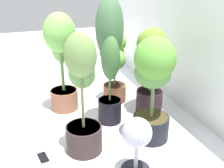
{
  "coord_description": "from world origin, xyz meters",
  "views": [
    {
      "loc": [
        1.84,
        -0.48,
        1.13
      ],
      "look_at": [
        0.01,
        0.19,
        0.32
      ],
      "focal_mm": 42.87,
      "sensor_mm": 36.0,
      "label": 1
    }
  ],
  "objects_px": {
    "potted_plant_back_center": "(150,66)",
    "potted_plant_front_left": "(61,54)",
    "potted_plant_center": "(110,51)",
    "floor_fan": "(137,138)",
    "potted_plant_back_left": "(115,62)",
    "potted_plant_front_right": "(82,96)",
    "cell_phone": "(43,158)",
    "potted_plant_back_right": "(153,81)"
  },
  "relations": [
    {
      "from": "potted_plant_center",
      "to": "potted_plant_back_center",
      "type": "distance_m",
      "value": 0.42
    },
    {
      "from": "potted_plant_center",
      "to": "potted_plant_back_right",
      "type": "height_order",
      "value": "potted_plant_center"
    },
    {
      "from": "floor_fan",
      "to": "potted_plant_back_center",
      "type": "bearing_deg",
      "value": -62.98
    },
    {
      "from": "potted_plant_back_right",
      "to": "cell_phone",
      "type": "relative_size",
      "value": 4.97
    },
    {
      "from": "potted_plant_back_left",
      "to": "potted_plant_front_right",
      "type": "bearing_deg",
      "value": -35.87
    },
    {
      "from": "potted_plant_front_right",
      "to": "cell_phone",
      "type": "xyz_separation_m",
      "value": [
        0.02,
        -0.29,
        -0.4
      ]
    },
    {
      "from": "potted_plant_center",
      "to": "potted_plant_front_left",
      "type": "distance_m",
      "value": 0.49
    },
    {
      "from": "potted_plant_front_right",
      "to": "floor_fan",
      "type": "relative_size",
      "value": 2.21
    },
    {
      "from": "potted_plant_front_left",
      "to": "potted_plant_front_right",
      "type": "xyz_separation_m",
      "value": [
        0.66,
        0.01,
        -0.1
      ]
    },
    {
      "from": "potted_plant_back_center",
      "to": "potted_plant_back_left",
      "type": "bearing_deg",
      "value": -145.49
    },
    {
      "from": "potted_plant_front_left",
      "to": "potted_plant_front_right",
      "type": "relative_size",
      "value": 1.03
    },
    {
      "from": "potted_plant_front_right",
      "to": "potted_plant_back_left",
      "type": "bearing_deg",
      "value": 144.13
    },
    {
      "from": "cell_phone",
      "to": "floor_fan",
      "type": "relative_size",
      "value": 0.41
    },
    {
      "from": "cell_phone",
      "to": "floor_fan",
      "type": "bearing_deg",
      "value": 138.5
    },
    {
      "from": "potted_plant_back_center",
      "to": "potted_plant_front_right",
      "type": "xyz_separation_m",
      "value": [
        0.34,
        -0.66,
        -0.02
      ]
    },
    {
      "from": "potted_plant_center",
      "to": "potted_plant_front_right",
      "type": "bearing_deg",
      "value": -45.05
    },
    {
      "from": "potted_plant_back_right",
      "to": "cell_phone",
      "type": "bearing_deg",
      "value": -90.32
    },
    {
      "from": "potted_plant_back_right",
      "to": "floor_fan",
      "type": "bearing_deg",
      "value": -39.54
    },
    {
      "from": "potted_plant_center",
      "to": "potted_plant_back_center",
      "type": "height_order",
      "value": "potted_plant_center"
    },
    {
      "from": "potted_plant_back_left",
      "to": "potted_plant_front_left",
      "type": "distance_m",
      "value": 0.49
    },
    {
      "from": "potted_plant_back_left",
      "to": "potted_plant_back_right",
      "type": "xyz_separation_m",
      "value": [
        0.66,
        0.04,
        0.06
      ]
    },
    {
      "from": "cell_phone",
      "to": "floor_fan",
      "type": "height_order",
      "value": "floor_fan"
    },
    {
      "from": "potted_plant_center",
      "to": "potted_plant_back_right",
      "type": "distance_m",
      "value": 0.4
    },
    {
      "from": "potted_plant_back_right",
      "to": "potted_plant_front_right",
      "type": "relative_size",
      "value": 0.93
    },
    {
      "from": "floor_fan",
      "to": "potted_plant_back_left",
      "type": "bearing_deg",
      "value": -43.71
    },
    {
      "from": "potted_plant_center",
      "to": "cell_phone",
      "type": "bearing_deg",
      "value": -62.16
    },
    {
      "from": "potted_plant_center",
      "to": "floor_fan",
      "type": "relative_size",
      "value": 2.69
    },
    {
      "from": "potted_plant_center",
      "to": "potted_plant_back_center",
      "type": "bearing_deg",
      "value": 97.73
    },
    {
      "from": "potted_plant_back_right",
      "to": "floor_fan",
      "type": "relative_size",
      "value": 2.04
    },
    {
      "from": "potted_plant_back_center",
      "to": "potted_plant_front_left",
      "type": "distance_m",
      "value": 0.75
    },
    {
      "from": "potted_plant_center",
      "to": "cell_phone",
      "type": "xyz_separation_m",
      "value": [
        0.3,
        -0.58,
        -0.59
      ]
    },
    {
      "from": "potted_plant_center",
      "to": "potted_plant_front_right",
      "type": "height_order",
      "value": "potted_plant_center"
    },
    {
      "from": "potted_plant_center",
      "to": "potted_plant_back_left",
      "type": "height_order",
      "value": "potted_plant_center"
    },
    {
      "from": "potted_plant_front_right",
      "to": "cell_phone",
      "type": "distance_m",
      "value": 0.49
    },
    {
      "from": "cell_phone",
      "to": "potted_plant_back_center",
      "type": "bearing_deg",
      "value": -168.93
    },
    {
      "from": "potted_plant_back_center",
      "to": "cell_phone",
      "type": "relative_size",
      "value": 4.81
    },
    {
      "from": "cell_phone",
      "to": "floor_fan",
      "type": "distance_m",
      "value": 0.66
    },
    {
      "from": "potted_plant_center",
      "to": "potted_plant_front_right",
      "type": "distance_m",
      "value": 0.45
    },
    {
      "from": "potted_plant_back_left",
      "to": "potted_plant_front_left",
      "type": "xyz_separation_m",
      "value": [
        -0.02,
        -0.47,
        0.12
      ]
    },
    {
      "from": "potted_plant_center",
      "to": "floor_fan",
      "type": "xyz_separation_m",
      "value": [
        0.63,
        -0.06,
        -0.35
      ]
    },
    {
      "from": "potted_plant_center",
      "to": "potted_plant_front_left",
      "type": "xyz_separation_m",
      "value": [
        -0.37,
        -0.3,
        -0.09
      ]
    },
    {
      "from": "potted_plant_back_right",
      "to": "floor_fan",
      "type": "xyz_separation_m",
      "value": [
        0.32,
        -0.27,
        -0.2
      ]
    }
  ]
}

